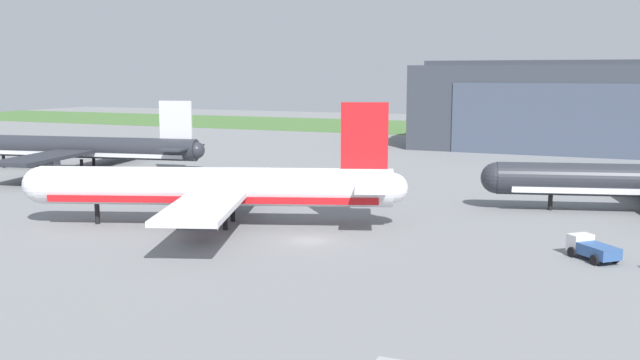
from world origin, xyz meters
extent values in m
plane|color=slate|center=(0.00, 0.00, 0.00)|extent=(440.00, 440.00, 0.00)
cube|color=#476F36|center=(0.00, 151.35, 0.04)|extent=(440.00, 56.00, 0.08)
cube|color=#383D47|center=(28.18, 106.56, 9.32)|extent=(85.53, 38.66, 18.64)
cube|color=#424C60|center=(28.18, 87.08, 7.46)|extent=(65.00, 0.30, 14.92)
cube|color=#383D47|center=(28.18, 106.56, 19.24)|extent=(85.53, 9.28, 1.20)
cylinder|color=silver|center=(-12.74, 2.62, 4.46)|extent=(39.07, 17.31, 4.29)
sphere|color=silver|center=(-31.56, -4.01, 4.46)|extent=(4.12, 4.12, 4.12)
sphere|color=silver|center=(6.08, 9.25, 4.46)|extent=(3.35, 3.35, 3.35)
cube|color=red|center=(-12.74, 2.62, 3.28)|extent=(36.07, 16.29, 0.75)
cube|color=red|center=(3.07, 8.19, 10.25)|extent=(5.03, 2.10, 7.29)
cube|color=silver|center=(2.76, 11.48, 4.89)|extent=(5.38, 6.86, 0.28)
cube|color=silver|center=(4.89, 5.44, 4.89)|extent=(5.38, 6.86, 0.28)
cube|color=silver|center=(-15.17, 11.92, 3.92)|extent=(11.61, 17.97, 0.56)
cube|color=silver|center=(-8.80, -6.15, 3.92)|extent=(11.61, 17.97, 0.56)
cylinder|color=gray|center=(-15.48, 10.39, 2.44)|extent=(4.63, 3.58, 2.36)
cylinder|color=gray|center=(-10.01, -5.15, 2.44)|extent=(4.63, 3.58, 2.36)
cylinder|color=black|center=(-25.54, -1.89, 1.16)|extent=(0.56, 0.56, 2.31)
cylinder|color=black|center=(-11.98, 5.28, 1.16)|extent=(0.56, 0.56, 2.31)
cylinder|color=black|center=(-10.49, 1.03, 1.16)|extent=(0.56, 0.56, 2.31)
sphere|color=#282B33|center=(14.91, 24.83, 3.96)|extent=(3.91, 3.91, 3.91)
cylinder|color=black|center=(21.40, 26.60, 0.96)|extent=(0.56, 0.56, 1.93)
cylinder|color=#282B33|center=(-58.75, 32.74, 4.08)|extent=(44.46, 11.39, 3.77)
sphere|color=#282B33|center=(-36.85, 36.59, 4.08)|extent=(2.94, 2.94, 2.94)
cube|color=silver|center=(-58.75, 32.74, 3.04)|extent=(40.96, 10.82, 0.66)
cube|color=silver|center=(-40.35, 35.97, 9.17)|extent=(5.76, 1.39, 6.41)
cube|color=#282B33|center=(-39.96, 38.92, 4.46)|extent=(4.85, 5.89, 0.28)
cube|color=#282B33|center=(-38.98, 33.33, 4.46)|extent=(4.85, 5.89, 0.28)
cube|color=#282B33|center=(-59.77, 43.70, 3.61)|extent=(10.44, 20.79, 0.56)
cube|color=#282B33|center=(-55.98, 22.10, 3.61)|extent=(10.44, 20.79, 0.56)
cylinder|color=gray|center=(-60.28, 42.00, 2.27)|extent=(3.88, 2.66, 2.07)
cylinder|color=gray|center=(-57.04, 23.52, 2.27)|extent=(3.88, 2.66, 2.07)
cylinder|color=black|center=(-73.64, 30.13, 1.10)|extent=(0.56, 0.56, 2.20)
cylinder|color=black|center=(-57.34, 35.00, 1.10)|extent=(0.56, 0.56, 2.20)
cylinder|color=black|center=(-56.65, 31.10, 1.10)|extent=(0.56, 0.56, 2.20)
cube|color=silver|center=(25.98, 4.42, 1.26)|extent=(2.55, 2.50, 1.57)
cube|color=#335693|center=(27.67, 2.58, 1.00)|extent=(4.04, 4.12, 1.05)
cylinder|color=black|center=(27.05, 5.00, 0.48)|extent=(0.84, 0.88, 0.96)
cylinder|color=black|center=(25.32, 3.41, 0.48)|extent=(0.84, 0.88, 0.96)
cylinder|color=black|center=(29.08, 2.79, 0.48)|extent=(0.84, 0.88, 0.96)
cylinder|color=black|center=(27.35, 1.20, 0.48)|extent=(0.84, 0.88, 0.96)
camera|label=1|loc=(28.47, -65.03, 17.11)|focal=39.74mm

